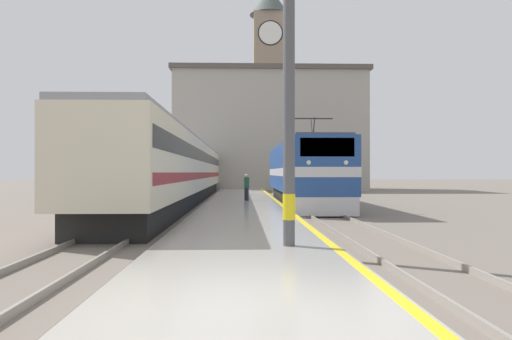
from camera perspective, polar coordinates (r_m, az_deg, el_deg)
ground_plane at (r=36.87m, az=-1.57°, el=-3.32°), size 200.00×200.00×0.00m
platform at (r=31.87m, az=-1.54°, el=-3.56°), size 4.33×140.00×0.27m
rail_track_near at (r=32.09m, az=4.84°, el=-3.71°), size 2.83×140.00×0.16m
rail_track_far at (r=32.10m, az=-8.51°, el=-3.71°), size 2.84×140.00×0.16m
locomotive_train at (r=29.72m, az=5.35°, el=-0.34°), size 2.92×17.13×4.73m
passenger_train at (r=32.90m, az=-8.33°, el=0.08°), size 2.92×39.82×4.01m
catenary_mast at (r=11.79m, az=4.25°, el=11.46°), size 2.85×0.29×8.22m
person_on_platform at (r=30.19m, az=-1.09°, el=-1.90°), size 0.34×0.34×1.60m
clock_tower at (r=65.96m, az=1.55°, el=10.19°), size 5.16×5.16×26.17m
station_building at (r=55.97m, az=1.53°, el=4.55°), size 21.28×8.41×13.28m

